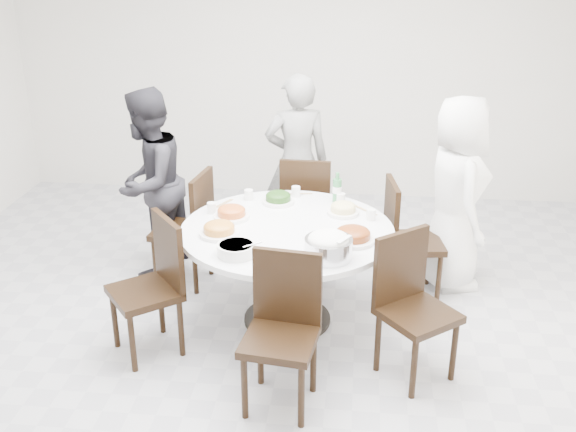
# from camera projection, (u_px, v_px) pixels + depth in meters

# --- Properties ---
(floor) EXTENTS (6.00, 6.00, 0.01)m
(floor) POSITION_uv_depth(u_px,v_px,m) (259.00, 342.00, 4.73)
(floor) COLOR #B6B6BB
(floor) RESTS_ON ground
(wall_back) EXTENTS (6.00, 0.01, 2.80)m
(wall_back) POSITION_uv_depth(u_px,v_px,m) (300.00, 65.00, 6.94)
(wall_back) COLOR silver
(wall_back) RESTS_ON ground
(dining_table) EXTENTS (1.50, 1.50, 0.75)m
(dining_table) POSITION_uv_depth(u_px,v_px,m) (287.00, 275.00, 4.86)
(dining_table) COLOR white
(dining_table) RESTS_ON floor
(chair_ne) EXTENTS (0.48, 0.48, 0.95)m
(chair_ne) POSITION_uv_depth(u_px,v_px,m) (414.00, 240.00, 5.18)
(chair_ne) COLOR black
(chair_ne) RESTS_ON floor
(chair_n) EXTENTS (0.43, 0.43, 0.95)m
(chair_n) POSITION_uv_depth(u_px,v_px,m) (307.00, 206.00, 5.83)
(chair_n) COLOR black
(chair_n) RESTS_ON floor
(chair_nw) EXTENTS (0.48, 0.48, 0.95)m
(chair_nw) POSITION_uv_depth(u_px,v_px,m) (181.00, 228.00, 5.39)
(chair_nw) COLOR black
(chair_nw) RESTS_ON floor
(chair_sw) EXTENTS (0.59, 0.59, 0.95)m
(chair_sw) POSITION_uv_depth(u_px,v_px,m) (144.00, 290.00, 4.46)
(chair_sw) COLOR black
(chair_sw) RESTS_ON floor
(chair_s) EXTENTS (0.47, 0.47, 0.95)m
(chair_s) POSITION_uv_depth(u_px,v_px,m) (280.00, 337.00, 3.94)
(chair_s) COLOR black
(chair_s) RESTS_ON floor
(chair_se) EXTENTS (0.59, 0.59, 0.95)m
(chair_se) POSITION_uv_depth(u_px,v_px,m) (418.00, 311.00, 4.21)
(chair_se) COLOR black
(chair_se) RESTS_ON floor
(diner_right) EXTENTS (0.63, 0.84, 1.55)m
(diner_right) POSITION_uv_depth(u_px,v_px,m) (456.00, 194.00, 5.25)
(diner_right) COLOR white
(diner_right) RESTS_ON floor
(diner_middle) EXTENTS (0.64, 0.49, 1.57)m
(diner_middle) POSITION_uv_depth(u_px,v_px,m) (297.00, 161.00, 5.98)
(diner_middle) COLOR black
(diner_middle) RESTS_ON floor
(diner_left) EXTENTS (0.72, 0.85, 1.55)m
(diner_left) POSITION_uv_depth(u_px,v_px,m) (149.00, 183.00, 5.48)
(diner_left) COLOR black
(diner_left) RESTS_ON floor
(dish_greens) EXTENTS (0.24, 0.24, 0.06)m
(dish_greens) POSITION_uv_depth(u_px,v_px,m) (278.00, 199.00, 5.14)
(dish_greens) COLOR white
(dish_greens) RESTS_ON dining_table
(dish_pale) EXTENTS (0.24, 0.24, 0.06)m
(dish_pale) POSITION_uv_depth(u_px,v_px,m) (343.00, 210.00, 4.94)
(dish_pale) COLOR white
(dish_pale) RESTS_ON dining_table
(dish_orange) EXTENTS (0.26, 0.26, 0.07)m
(dish_orange) POSITION_uv_depth(u_px,v_px,m) (232.00, 214.00, 4.87)
(dish_orange) COLOR white
(dish_orange) RESTS_ON dining_table
(dish_redbrown) EXTENTS (0.30, 0.30, 0.07)m
(dish_redbrown) POSITION_uv_depth(u_px,v_px,m) (353.00, 236.00, 4.50)
(dish_redbrown) COLOR white
(dish_redbrown) RESTS_ON dining_table
(dish_tofu) EXTENTS (0.27, 0.27, 0.07)m
(dish_tofu) POSITION_uv_depth(u_px,v_px,m) (219.00, 230.00, 4.59)
(dish_tofu) COLOR white
(dish_tofu) RESTS_ON dining_table
(rice_bowl) EXTENTS (0.31, 0.31, 0.13)m
(rice_bowl) POSITION_uv_depth(u_px,v_px,m) (328.00, 248.00, 4.26)
(rice_bowl) COLOR silver
(rice_bowl) RESTS_ON dining_table
(soup_bowl) EXTENTS (0.25, 0.25, 0.08)m
(soup_bowl) POSITION_uv_depth(u_px,v_px,m) (236.00, 249.00, 4.31)
(soup_bowl) COLOR white
(soup_bowl) RESTS_ON dining_table
(beverage_bottle) EXTENTS (0.07, 0.07, 0.24)m
(beverage_bottle) POSITION_uv_depth(u_px,v_px,m) (337.00, 187.00, 5.13)
(beverage_bottle) COLOR #307841
(beverage_bottle) RESTS_ON dining_table
(tea_cups) EXTENTS (0.07, 0.07, 0.08)m
(tea_cups) POSITION_uv_depth(u_px,v_px,m) (298.00, 192.00, 5.26)
(tea_cups) COLOR white
(tea_cups) RESTS_ON dining_table
(chopsticks) EXTENTS (0.24, 0.04, 0.01)m
(chopsticks) POSITION_uv_depth(u_px,v_px,m) (296.00, 194.00, 5.30)
(chopsticks) COLOR tan
(chopsticks) RESTS_ON dining_table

